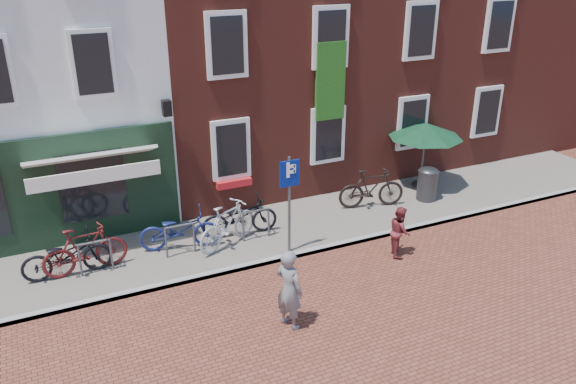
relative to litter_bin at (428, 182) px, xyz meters
name	(u,v)px	position (x,y,z in m)	size (l,w,h in m)	color
ground	(256,268)	(-6.06, -1.39, -0.66)	(80.00, 80.00, 0.00)	brown
sidewalk	(270,232)	(-5.06, 0.11, -0.61)	(24.00, 3.00, 0.10)	slate
building_brick_mid	(229,16)	(-4.06, 5.61, 4.34)	(6.00, 8.00, 10.00)	maroon
building_brick_right	(387,8)	(1.94, 5.61, 4.34)	(6.00, 8.00, 10.00)	maroon
filler_right	(521,13)	(8.44, 5.61, 3.84)	(7.00, 8.00, 9.00)	maroon
litter_bin	(428,182)	(0.00, 0.00, 0.00)	(0.59, 0.59, 1.09)	#363638
parking_sign	(289,189)	(-5.06, -1.15, 1.13)	(0.50, 0.08, 2.51)	#4C4C4F
parasol	(426,128)	(0.48, 0.93, 1.35)	(2.30, 2.30, 2.16)	#4C4C4F
woman	(289,289)	(-6.28, -3.78, 0.21)	(0.63, 0.42, 1.74)	slate
boy	(400,231)	(-2.56, -2.26, -0.01)	(0.63, 0.49, 1.30)	maroon
bicycle_0	(66,255)	(-10.17, -0.03, -0.04)	(0.70, 2.00, 1.05)	black
bicycle_1	(85,250)	(-9.76, -0.04, 0.02)	(0.55, 1.94, 1.17)	#591718
bicycle_2	(180,230)	(-7.48, 0.14, -0.04)	(0.70, 2.00, 1.05)	navy
bicycle_3	(228,225)	(-6.33, -0.21, 0.02)	(0.55, 1.94, 1.17)	#B8B8BA
bicycle_4	(240,217)	(-5.86, 0.20, -0.04)	(0.70, 2.00, 1.05)	black
bicycle_5	(371,188)	(-1.80, 0.24, 0.02)	(0.55, 1.94, 1.17)	black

